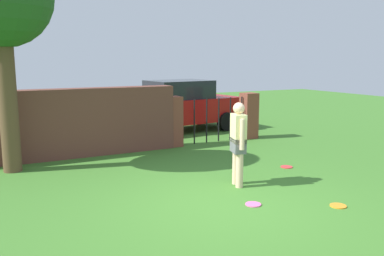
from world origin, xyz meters
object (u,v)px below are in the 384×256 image
Objects in this scene: frisbee_pink at (253,204)px; frisbee_red at (287,167)px; frisbee_orange at (338,206)px; car at (179,106)px; person at (238,140)px.

frisbee_pink is 2.66m from frisbee_red.
frisbee_red is at bearing 69.21° from frisbee_orange.
person is at bearing -111.30° from car.
frisbee_pink is at bearing -111.92° from car.
car reaches higher than frisbee_orange.
person reaches higher than frisbee_orange.
frisbee_pink is 1.00× the size of frisbee_red.
frisbee_orange is (1.22, -0.71, 0.00)m from frisbee_pink.
frisbee_red is 2.50m from frisbee_orange.
frisbee_orange is at bearing -101.81° from car.
frisbee_red is (2.10, 1.63, 0.00)m from frisbee_pink.
frisbee_pink is at bearing -142.29° from frisbee_red.
frisbee_red is (0.11, -5.39, -0.85)m from car.
car is (1.63, 6.00, -0.04)m from person.
person is 0.37× the size of car.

